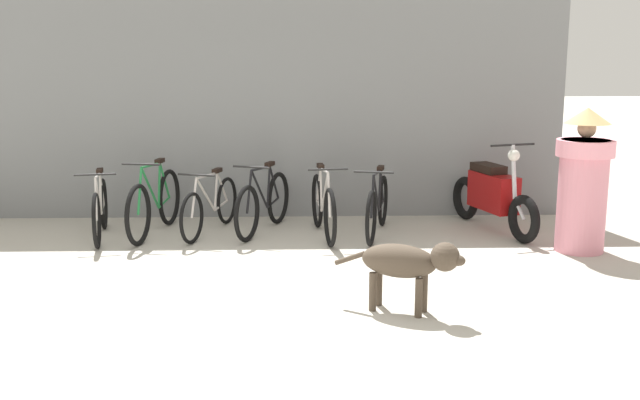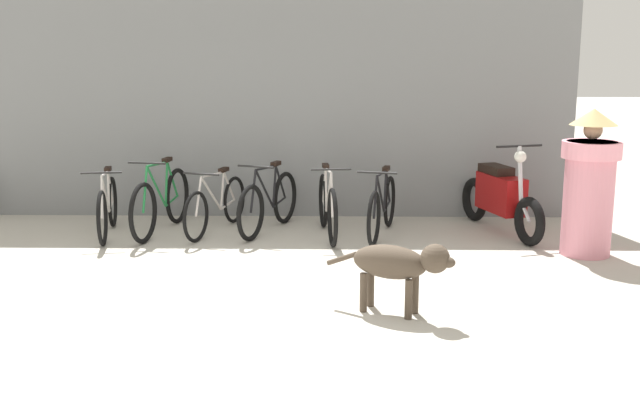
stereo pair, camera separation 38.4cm
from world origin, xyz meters
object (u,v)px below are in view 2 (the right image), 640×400
at_px(bicycle_3, 269,203).
at_px(bicycle_4, 328,207).
at_px(bicycle_0, 108,208).
at_px(bicycle_2, 216,205).
at_px(motorcycle, 501,197).
at_px(bicycle_5, 382,208).
at_px(person_in_robes, 589,183).
at_px(stray_dog, 399,263).
at_px(bicycle_1, 161,202).

xyz_separation_m(bicycle_3, bicycle_4, (0.72, -0.23, 0.00)).
height_order(bicycle_0, bicycle_4, bicycle_4).
height_order(bicycle_2, bicycle_4, bicycle_4).
bearing_deg(motorcycle, bicycle_2, -106.55).
bearing_deg(bicycle_3, bicycle_5, 101.91).
bearing_deg(person_in_robes, stray_dog, 64.20).
distance_m(bicycle_2, motorcycle, 3.47).
height_order(bicycle_3, bicycle_4, bicycle_4).
height_order(bicycle_4, stray_dog, bicycle_4).
xyz_separation_m(bicycle_1, bicycle_5, (2.68, -0.11, -0.03)).
height_order(bicycle_0, bicycle_2, bicycle_0).
bearing_deg(person_in_robes, bicycle_3, 7.33).
bearing_deg(bicycle_0, bicycle_1, 95.43).
xyz_separation_m(bicycle_0, bicycle_4, (2.64, 0.01, 0.02)).
bearing_deg(bicycle_4, bicycle_3, -114.78).
relative_size(bicycle_3, bicycle_4, 0.97).
xyz_separation_m(bicycle_0, bicycle_1, (0.61, 0.16, 0.03)).
relative_size(bicycle_0, bicycle_2, 0.98).
bearing_deg(stray_dog, bicycle_5, 114.96).
relative_size(bicycle_5, stray_dog, 1.53).
distance_m(bicycle_4, person_in_robes, 2.95).
bearing_deg(bicycle_4, bicycle_0, -96.79).
height_order(bicycle_2, bicycle_5, bicycle_5).
xyz_separation_m(bicycle_1, bicycle_4, (2.03, -0.15, -0.02)).
xyz_separation_m(bicycle_3, bicycle_5, (1.37, -0.19, -0.01)).
height_order(bicycle_2, bicycle_3, bicycle_3).
xyz_separation_m(bicycle_3, motorcycle, (2.82, 0.00, 0.09)).
bearing_deg(bicycle_4, person_in_robes, 67.89).
distance_m(bicycle_3, person_in_robes, 3.70).
distance_m(bicycle_4, bicycle_5, 0.65).
distance_m(stray_dog, person_in_robes, 2.95).
relative_size(bicycle_0, motorcycle, 0.85).
distance_m(bicycle_1, motorcycle, 4.13).
xyz_separation_m(bicycle_2, bicycle_5, (2.02, -0.17, 0.02)).
distance_m(bicycle_0, stray_dog, 4.21).
height_order(bicycle_0, person_in_robes, person_in_robes).
xyz_separation_m(bicycle_2, person_in_robes, (4.18, -0.96, 0.47)).
xyz_separation_m(bicycle_1, bicycle_2, (0.66, 0.05, -0.05)).
height_order(bicycle_3, person_in_robes, person_in_robes).
relative_size(motorcycle, stray_dog, 1.73).
bearing_deg(bicycle_5, bicycle_1, -78.52).
bearing_deg(stray_dog, bicycle_2, 150.11).
height_order(bicycle_2, motorcycle, motorcycle).
bearing_deg(person_in_robes, bicycle_4, 7.88).
bearing_deg(stray_dog, bicycle_4, 128.62).
distance_m(bicycle_1, stray_dog, 3.88).
height_order(bicycle_3, motorcycle, motorcycle).
distance_m(bicycle_1, person_in_robes, 4.94).
relative_size(bicycle_1, bicycle_2, 1.09).
height_order(bicycle_1, bicycle_3, bicycle_1).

